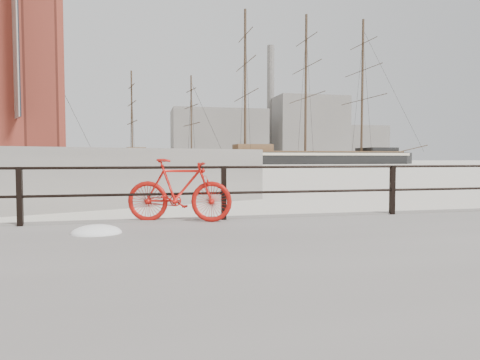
{
  "coord_description": "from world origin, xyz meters",
  "views": [
    {
      "loc": [
        -4.92,
        -7.97,
        1.51
      ],
      "look_at": [
        -2.82,
        1.5,
        1.0
      ],
      "focal_mm": 32.0,
      "sensor_mm": 36.0,
      "label": 1
    }
  ],
  "objects": [
    {
      "name": "schooner_left",
      "position": [
        -25.69,
        65.31,
        0.0
      ],
      "size": [
        26.21,
        13.15,
        19.29
      ],
      "primitive_type": null,
      "rotation": [
        0.0,
        0.0,
        -0.06
      ],
      "color": "beige",
      "rests_on": "ground"
    },
    {
      "name": "industrial_mid",
      "position": [
        55.0,
        145.0,
        12.0
      ],
      "size": [
        26.0,
        20.0,
        24.0
      ],
      "primitive_type": "cube",
      "color": "gray",
      "rests_on": "ground"
    },
    {
      "name": "bicycle",
      "position": [
        -4.33,
        -0.25,
        0.92
      ],
      "size": [
        1.89,
        0.79,
        1.14
      ],
      "primitive_type": "imported",
      "rotation": [
        0.0,
        0.0,
        -0.28
      ],
      "color": "#B6120C",
      "rests_on": "promenade"
    },
    {
      "name": "smokestack",
      "position": [
        42.0,
        150.0,
        22.0
      ],
      "size": [
        2.8,
        2.8,
        44.0
      ],
      "primitive_type": "cylinder",
      "color": "gray",
      "rests_on": "ground"
    },
    {
      "name": "guardrail",
      "position": [
        0.0,
        -0.15,
        0.85
      ],
      "size": [
        28.0,
        0.1,
        1.0
      ],
      "primitive_type": null,
      "color": "black",
      "rests_on": "promenade"
    },
    {
      "name": "barque_black",
      "position": [
        31.77,
        86.83,
        0.0
      ],
      "size": [
        64.76,
        22.63,
        36.06
      ],
      "primitive_type": null,
      "rotation": [
        0.0,
        0.0,
        0.02
      ],
      "color": "black",
      "rests_on": "ground"
    },
    {
      "name": "ground",
      "position": [
        0.0,
        0.0,
        0.0
      ],
      "size": [
        400.0,
        400.0,
        0.0
      ],
      "primitive_type": "plane",
      "color": "white",
      "rests_on": "ground"
    },
    {
      "name": "industrial_west",
      "position": [
        20.0,
        140.0,
        9.0
      ],
      "size": [
        32.0,
        18.0,
        18.0
      ],
      "primitive_type": "cube",
      "color": "gray",
      "rests_on": "ground"
    },
    {
      "name": "schooner_mid",
      "position": [
        -1.58,
        77.6,
        0.0
      ],
      "size": [
        27.53,
        15.7,
        18.91
      ],
      "primitive_type": null,
      "rotation": [
        0.0,
        0.0,
        0.19
      ],
      "color": "beige",
      "rests_on": "ground"
    },
    {
      "name": "industrial_east",
      "position": [
        78.0,
        150.0,
        7.0
      ],
      "size": [
        20.0,
        16.0,
        14.0
      ],
      "primitive_type": "cube",
      "color": "gray",
      "rests_on": "ground"
    }
  ]
}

